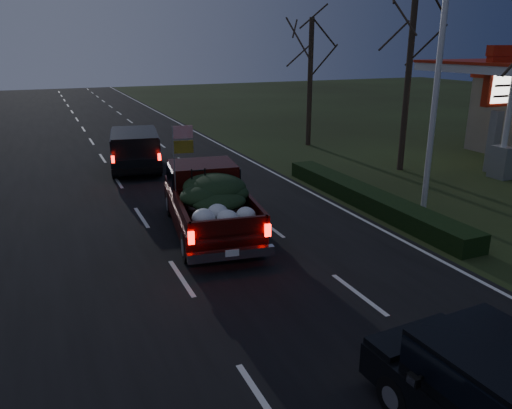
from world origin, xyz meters
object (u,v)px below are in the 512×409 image
object	(u,v)px
light_pole	(441,49)
gas_price_pylon	(501,88)
lead_suv	(135,146)
pickup_truck	(209,197)

from	to	relation	value
light_pole	gas_price_pylon	distance (m)	7.36
light_pole	lead_suv	xyz separation A→B (m)	(-8.34, 9.96, -4.38)
lead_suv	gas_price_pylon	bearing A→B (deg)	-15.96
light_pole	lead_suv	size ratio (longest dim) A/B	1.71
pickup_truck	lead_suv	bearing A→B (deg)	101.48
lead_suv	pickup_truck	bearing A→B (deg)	-77.37
gas_price_pylon	lead_suv	distance (m)	16.61
light_pole	pickup_truck	distance (m)	8.97
gas_price_pylon	lead_suv	size ratio (longest dim) A/B	1.04
light_pole	lead_suv	distance (m)	13.71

